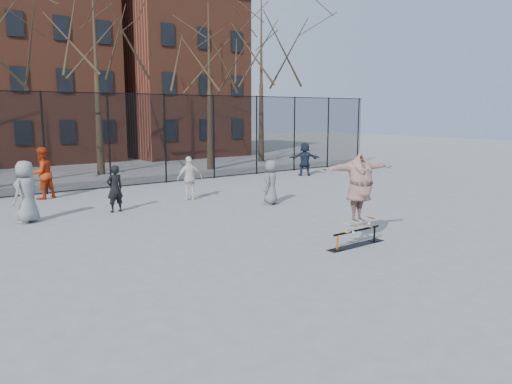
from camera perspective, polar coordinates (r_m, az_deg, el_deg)
ground at (r=10.41m, az=4.81°, el=-8.83°), size 100.00×100.00×0.00m
skate_rail at (r=12.36m, az=11.41°, el=-5.32°), size 1.80×0.28×0.40m
skateboard at (r=12.34m, az=11.63°, el=-3.94°), size 0.91×0.22×0.11m
skater at (r=12.17m, az=11.76°, el=0.08°), size 2.09×0.91×1.65m
bystander_grey at (r=15.92m, az=-24.80°, el=0.02°), size 1.06×1.00×1.82m
bystander_black at (r=16.63m, az=-15.83°, el=0.36°), size 0.59×0.41×1.52m
bystander_red at (r=20.02m, az=-23.27°, el=1.98°), size 1.13×1.02×1.92m
bystander_white at (r=18.35m, az=-7.59°, el=1.56°), size 1.01×0.61×1.60m
bystander_navy at (r=25.28m, az=5.59°, el=3.77°), size 1.54×1.34×1.68m
bystander_extra at (r=17.34m, az=1.70°, el=1.11°), size 0.90×0.81×1.55m
fence at (r=21.38m, az=-19.49°, el=5.57°), size 34.03×0.07×4.00m
tree_row at (r=25.60m, az=-23.77°, el=17.76°), size 33.66×7.46×10.67m
rowhouses at (r=34.21m, az=-25.74°, el=13.10°), size 29.00×7.00×13.00m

